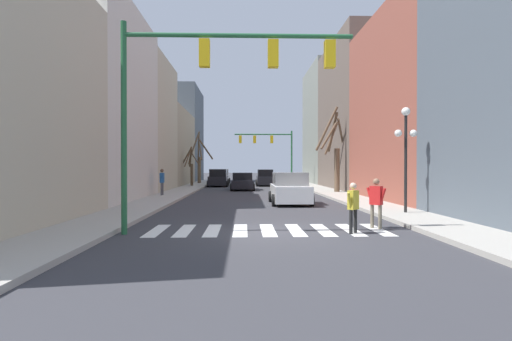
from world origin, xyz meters
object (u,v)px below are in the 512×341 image
(traffic_signal_near, at_px, (209,77))
(car_parked_right_far, at_px, (218,178))
(pedestrian_on_left_sidewalk, at_px, (376,199))
(car_parked_left_near, at_px, (222,177))
(street_tree_right_near, at_px, (334,152))
(pedestrian_waiting_at_curb, at_px, (162,180))
(car_parked_right_near, at_px, (243,182))
(traffic_signal_far, at_px, (270,145))
(pedestrian_crossing_street, at_px, (353,203))
(street_tree_right_mid, at_px, (199,161))
(car_parked_right_mid, at_px, (290,189))
(street_tree_left_near, at_px, (191,167))
(street_lamp_right_corner, at_px, (406,138))
(car_parked_left_far, at_px, (265,178))

(traffic_signal_near, relative_size, car_parked_right_far, 1.65)
(pedestrian_on_left_sidewalk, bearing_deg, car_parked_left_near, 148.14)
(traffic_signal_near, height_order, street_tree_right_near, street_tree_right_near)
(pedestrian_on_left_sidewalk, distance_m, pedestrian_waiting_at_curb, 17.09)
(pedestrian_on_left_sidewalk, bearing_deg, car_parked_right_near, 148.45)
(traffic_signal_far, bearing_deg, pedestrian_crossing_street, -89.06)
(car_parked_right_far, bearing_deg, street_tree_right_mid, 25.15)
(car_parked_right_mid, relative_size, car_parked_right_near, 0.93)
(street_tree_left_near, bearing_deg, car_parked_right_near, -44.36)
(traffic_signal_near, xyz_separation_m, car_parked_right_mid, (3.61, 9.76, -4.02))
(car_parked_right_far, distance_m, street_tree_right_near, 15.10)
(street_lamp_right_corner, relative_size, car_parked_right_mid, 1.02)
(car_parked_right_mid, xyz_separation_m, car_parked_left_far, (-0.30, 20.92, 0.00))
(pedestrian_on_left_sidewalk, relative_size, street_tree_right_mid, 0.27)
(pedestrian_crossing_street, bearing_deg, street_tree_left_near, 61.66)
(pedestrian_crossing_street, xyz_separation_m, pedestrian_on_left_sidewalk, (1.04, 0.98, 0.06))
(car_parked_right_mid, bearing_deg, car_parked_right_far, 14.88)
(traffic_signal_far, distance_m, pedestrian_crossing_street, 31.89)
(car_parked_left_far, distance_m, street_tree_right_mid, 8.97)
(car_parked_right_near, xyz_separation_m, street_tree_left_near, (-5.30, 5.18, 1.35))
(car_parked_left_far, relative_size, street_tree_left_near, 1.06)
(pedestrian_on_left_sidewalk, bearing_deg, street_lamp_right_corner, 101.59)
(car_parked_right_far, height_order, car_parked_right_near, car_parked_right_far)
(car_parked_right_near, relative_size, car_parked_left_near, 1.06)
(car_parked_left_near, relative_size, street_tree_right_near, 0.67)
(traffic_signal_near, height_order, pedestrian_waiting_at_curb, traffic_signal_near)
(street_tree_right_mid, bearing_deg, pedestrian_on_left_sidewalk, -74.09)
(car_parked_right_near, distance_m, pedestrian_crossing_street, 23.55)
(street_tree_right_near, relative_size, street_tree_right_mid, 1.07)
(pedestrian_waiting_at_curb, bearing_deg, pedestrian_on_left_sidewalk, 38.21)
(car_parked_right_mid, bearing_deg, traffic_signal_far, -0.85)
(pedestrian_crossing_street, xyz_separation_m, street_tree_right_near, (3.57, 18.32, 2.27))
(street_tree_right_mid, bearing_deg, car_parked_right_near, -66.53)
(car_parked_left_near, xyz_separation_m, pedestrian_waiting_at_curb, (-2.76, -22.27, 0.38))
(car_parked_right_mid, xyz_separation_m, pedestrian_on_left_sidewalk, (1.89, -8.84, 0.18))
(pedestrian_crossing_street, xyz_separation_m, street_tree_right_mid, (-8.70, 35.17, 1.85))
(traffic_signal_near, xyz_separation_m, car_parked_right_far, (-1.66, 29.60, -4.00))
(street_tree_left_near, bearing_deg, car_parked_left_near, 72.91)
(pedestrian_crossing_street, bearing_deg, car_parked_right_mid, 49.33)
(traffic_signal_near, bearing_deg, car_parked_right_near, 87.75)
(traffic_signal_far, xyz_separation_m, street_lamp_right_corner, (3.93, -27.37, -1.20))
(car_parked_right_far, bearing_deg, car_parked_left_near, 0.46)
(traffic_signal_near, height_order, street_tree_right_mid, traffic_signal_near)
(traffic_signal_near, distance_m, street_lamp_right_corner, 9.08)
(street_tree_right_mid, bearing_deg, traffic_signal_far, -23.01)
(street_tree_right_near, bearing_deg, pedestrian_on_left_sidewalk, -98.30)
(street_tree_left_near, bearing_deg, street_lamp_right_corner, -63.10)
(car_parked_left_far, bearing_deg, street_tree_left_near, 106.49)
(street_lamp_right_corner, relative_size, street_tree_right_mid, 0.72)
(street_lamp_right_corner, relative_size, car_parked_left_near, 1.00)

